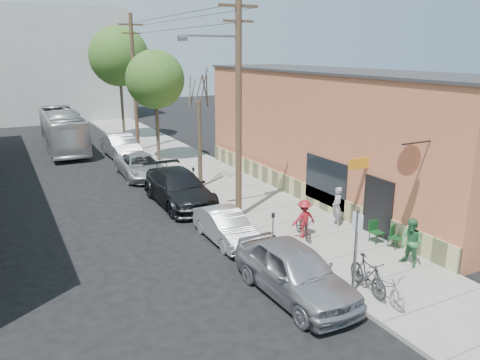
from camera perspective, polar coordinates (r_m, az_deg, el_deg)
name	(u,v)px	position (r m, az deg, el deg)	size (l,w,h in m)	color
ground	(226,260)	(17.77, -1.73, -9.74)	(120.00, 120.00, 0.00)	black
sidewalk	(210,176)	(28.84, -3.70, 0.43)	(4.50, 58.00, 0.15)	gray
cafe_building	(336,133)	(25.54, 11.62, 5.58)	(6.60, 20.20, 6.61)	#B96544
end_cap_building	(40,65)	(56.71, -23.18, 12.77)	(18.00, 8.00, 12.00)	#B4B5AF
sign_post	(356,244)	(14.93, 13.95, -7.64)	(0.07, 0.45, 2.80)	slate
parking_meter_near	(273,223)	(18.66, 4.05, -5.23)	(0.14, 0.14, 1.24)	slate
parking_meter_far	(193,175)	(25.78, -5.69, 0.64)	(0.14, 0.14, 1.24)	slate
utility_pole_near	(237,102)	(20.54, -0.32, 9.46)	(3.57, 0.28, 10.00)	#503A28
utility_pole_far	(134,81)	(36.26, -12.77, 11.66)	(1.80, 0.28, 10.00)	#503A28
tree_bare	(200,145)	(25.94, -4.94, 4.30)	(0.24, 0.24, 4.79)	#44392C
tree_leafy_mid	(155,80)	(32.51, -10.30, 11.96)	(3.92, 3.92, 7.50)	#44392C
tree_leafy_far	(119,57)	(41.75, -14.54, 14.36)	(4.96, 4.96, 9.39)	#44392C
patio_chair_a	(396,237)	(19.24, 18.46, -6.64)	(0.50, 0.50, 0.88)	#103A19
patio_chair_b	(377,232)	(19.53, 16.31, -6.12)	(0.50, 0.50, 0.88)	#103A19
patron_grey	(337,207)	(20.79, 11.73, -3.19)	(0.64, 0.42, 1.75)	gray
patron_green	(411,243)	(17.73, 20.16, -7.19)	(0.85, 0.66, 1.75)	#2C6E3E
cyclist	(304,219)	(19.33, 7.79, -4.69)	(1.03, 0.59, 1.59)	maroon
cyclist_bike	(304,227)	(19.46, 7.75, -5.69)	(0.58, 1.65, 0.87)	black
parked_bike_a	(368,275)	(15.65, 15.32, -11.07)	(0.54, 1.93, 1.16)	black
parked_bike_b	(385,285)	(15.35, 17.23, -12.10)	(0.67, 1.91, 1.01)	gray
car_0	(295,271)	(15.16, 6.67, -10.94)	(2.03, 5.03, 1.71)	#9A9AA1
car_1	(226,226)	(19.20, -1.76, -5.64)	(1.38, 3.95, 1.30)	silver
car_2	(179,188)	(23.89, -7.47, -0.94)	(2.40, 5.91, 1.72)	black
car_3	(141,166)	(29.38, -11.98, 1.67)	(2.34, 5.07, 1.41)	#AAACB2
car_4	(121,146)	(35.02, -14.30, 4.01)	(1.82, 5.21, 1.72)	#9999A0
bus	(63,130)	(39.23, -20.80, 5.69)	(2.58, 11.01, 3.07)	silver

